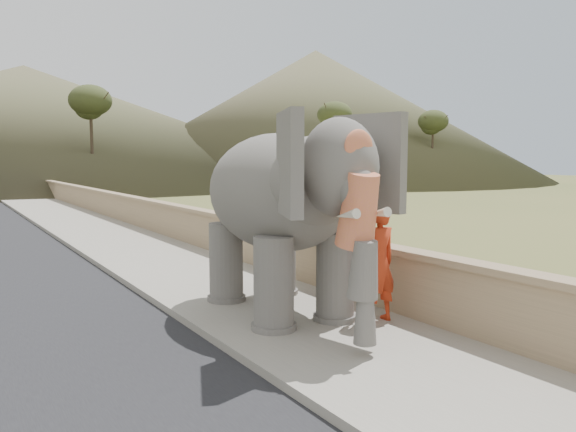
{
  "coord_description": "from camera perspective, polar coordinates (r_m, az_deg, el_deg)",
  "views": [
    {
      "loc": [
        -4.68,
        -6.56,
        2.65
      ],
      "look_at": [
        0.2,
        1.24,
        1.7
      ],
      "focal_mm": 35.0,
      "sensor_mm": 36.0,
      "label": 1
    }
  ],
  "objects": [
    {
      "name": "bus_white",
      "position": [
        48.95,
        5.16,
        4.56
      ],
      "size": [
        11.26,
        4.2,
        3.1
      ],
      "primitive_type": "cube",
      "rotation": [
        0.0,
        0.0,
        1.73
      ],
      "color": "white",
      "rests_on": "ground"
    },
    {
      "name": "hill_far",
      "position": [
        77.29,
        -25.07,
        8.55
      ],
      "size": [
        80.0,
        80.0,
        14.0
      ],
      "primitive_type": "cone",
      "color": "brown",
      "rests_on": "ground"
    },
    {
      "name": "bus_orange",
      "position": [
        54.87,
        11.62,
        4.6
      ],
      "size": [
        11.16,
        3.33,
        3.1
      ],
      "primitive_type": "cube",
      "rotation": [
        0.0,
        0.0,
        1.49
      ],
      "color": "#C17C22",
      "rests_on": "ground"
    },
    {
      "name": "walkway",
      "position": [
        17.4,
        -16.08,
        -2.86
      ],
      "size": [
        3.0,
        120.0,
        0.15
      ],
      "primitive_type": "cube",
      "color": "#9E9687",
      "rests_on": "ground"
    },
    {
      "name": "ground",
      "position": [
        8.48,
        3.38,
        -12.32
      ],
      "size": [
        160.0,
        160.0,
        0.0
      ],
      "primitive_type": "plane",
      "color": "olive",
      "rests_on": "ground"
    },
    {
      "name": "elephant_and_man",
      "position": [
        9.15,
        -0.94,
        -0.25
      ],
      "size": [
        2.5,
        4.37,
        3.06
      ],
      "color": "slate",
      "rests_on": "ground"
    },
    {
      "name": "parapet",
      "position": [
        17.85,
        -11.03,
        -0.98
      ],
      "size": [
        0.3,
        120.0,
        1.1
      ],
      "primitive_type": "cube",
      "color": "tan",
      "rests_on": "ground"
    },
    {
      "name": "cow",
      "position": [
        25.14,
        1.87,
        1.44
      ],
      "size": [
        1.73,
        0.89,
        1.42
      ],
      "primitive_type": "imported",
      "rotation": [
        0.0,
        0.0,
        1.65
      ],
      "color": "brown",
      "rests_on": "ground"
    },
    {
      "name": "distant_car",
      "position": [
        46.71,
        -4.72,
        3.48
      ],
      "size": [
        4.51,
        2.66,
        1.44
      ],
      "primitive_type": "imported",
      "rotation": [
        0.0,
        0.0,
        1.33
      ],
      "color": "silver",
      "rests_on": "ground"
    },
    {
      "name": "trees",
      "position": [
        36.76,
        -21.09,
        7.6
      ],
      "size": [
        47.93,
        42.58,
        8.86
      ],
      "color": "#473828",
      "rests_on": "ground"
    },
    {
      "name": "hill_right",
      "position": [
        71.5,
        2.8,
        10.15
      ],
      "size": [
        56.0,
        56.0,
        16.0
      ],
      "primitive_type": "cone",
      "color": "brown",
      "rests_on": "ground"
    }
  ]
}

